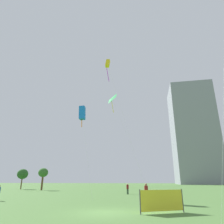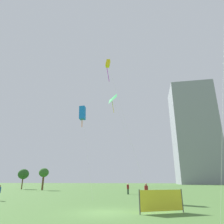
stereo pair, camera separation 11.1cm
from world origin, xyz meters
The scene contains 10 objects.
ground centered at (0.00, 0.00, 0.00)m, with size 280.00×280.00×0.00m, color #4C7538.
person_standing_2 centered at (0.33, 19.39, 0.97)m, with size 0.37×0.37×1.68m.
person_standing_3 centered at (3.08, 8.75, 1.06)m, with size 0.41×0.41×1.84m.
kite_flying_1 centered at (-2.45, 15.37, 21.88)m, with size 6.23×1.66×22.92m.
kite_flying_2 centered at (-6.01, 12.98, 12.00)m, with size 3.60×5.16×13.12m.
kite_flying_3 centered at (-3.07, 26.20, 19.55)m, with size 8.30×2.77×20.93m.
park_tree_0 centered at (-27.55, 34.78, 3.63)m, with size 2.69×2.69×4.90m.
park_tree_1 centered at (-19.90, 30.48, 3.72)m, with size 2.22×2.22×4.84m.
distant_highrise_0 centered at (34.09, 105.46, 28.29)m, with size 23.08×23.91×56.58m, color gray.
event_banner centered at (3.95, 0.16, 0.83)m, with size 3.12×1.46×1.58m.
Camera 2 is at (2.67, -15.46, 2.19)m, focal length 32.15 mm.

